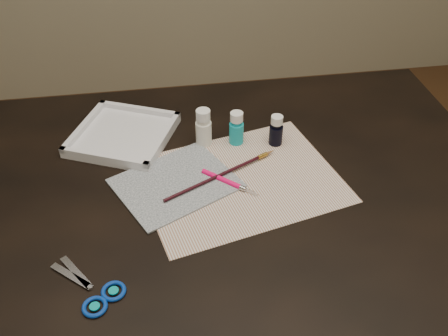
{
  "coord_description": "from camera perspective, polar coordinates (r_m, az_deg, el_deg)",
  "views": [
    {
      "loc": [
        -0.13,
        -0.83,
        1.5
      ],
      "look_at": [
        0.0,
        0.0,
        0.8
      ],
      "focal_mm": 40.0,
      "sensor_mm": 36.0,
      "label": 1
    }
  ],
  "objects": [
    {
      "name": "paint_bottle_cyan",
      "position": [
        1.23,
        1.43,
        4.59
      ],
      "size": [
        0.04,
        0.04,
        0.09
      ],
      "primitive_type": "cylinder",
      "rotation": [
        0.0,
        0.0,
        -0.3
      ],
      "color": "#11A0B0",
      "rests_on": "table"
    },
    {
      "name": "palette_tray",
      "position": [
        1.28,
        -11.46,
        3.82
      ],
      "size": [
        0.3,
        0.3,
        0.03
      ],
      "primitive_type": "cube",
      "rotation": [
        0.0,
        0.0,
        -0.42
      ],
      "color": "silver",
      "rests_on": "table"
    },
    {
      "name": "canvas",
      "position": [
        1.13,
        -5.54,
        -1.72
      ],
      "size": [
        0.32,
        0.29,
        0.0
      ],
      "primitive_type": "cube",
      "rotation": [
        0.0,
        0.0,
        0.46
      ],
      "color": "black",
      "rests_on": "paper"
    },
    {
      "name": "scissors",
      "position": [
        0.97,
        -15.95,
        -12.74
      ],
      "size": [
        0.19,
        0.18,
        0.01
      ],
      "primitive_type": null,
      "rotation": [
        0.0,
        0.0,
        2.42
      ],
      "color": "silver",
      "rests_on": "table"
    },
    {
      "name": "paint_bottle_navy",
      "position": [
        1.23,
        5.98,
        4.3
      ],
      "size": [
        0.04,
        0.04,
        0.08
      ],
      "primitive_type": "cylinder",
      "rotation": [
        0.0,
        0.0,
        -0.25
      ],
      "color": "black",
      "rests_on": "table"
    },
    {
      "name": "craft_knife",
      "position": [
        1.12,
        0.71,
        -1.71
      ],
      "size": [
        0.12,
        0.11,
        0.01
      ],
      "primitive_type": null,
      "rotation": [
        0.0,
        0.0,
        -0.74
      ],
      "color": "#FF0A62",
      "rests_on": "paper"
    },
    {
      "name": "paint_bottle_white",
      "position": [
        1.22,
        -2.36,
        4.68
      ],
      "size": [
        0.05,
        0.05,
        0.1
      ],
      "primitive_type": "cylinder",
      "rotation": [
        0.0,
        0.0,
        -0.33
      ],
      "color": "white",
      "rests_on": "table"
    },
    {
      "name": "paintbrush",
      "position": [
        1.14,
        -0.16,
        -0.67
      ],
      "size": [
        0.28,
        0.15,
        0.01
      ],
      "primitive_type": null,
      "rotation": [
        0.0,
        0.0,
        0.47
      ],
      "color": "black",
      "rests_on": "canvas"
    },
    {
      "name": "table",
      "position": [
        1.4,
        0.0,
        -13.52
      ],
      "size": [
        1.3,
        0.9,
        0.75
      ],
      "primitive_type": "cube",
      "color": "black",
      "rests_on": "ground"
    },
    {
      "name": "paper",
      "position": [
        1.14,
        1.82,
        -1.4
      ],
      "size": [
        0.5,
        0.43,
        0.0
      ],
      "primitive_type": "cube",
      "rotation": [
        0.0,
        0.0,
        0.23
      ],
      "color": "silver",
      "rests_on": "table"
    }
  ]
}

